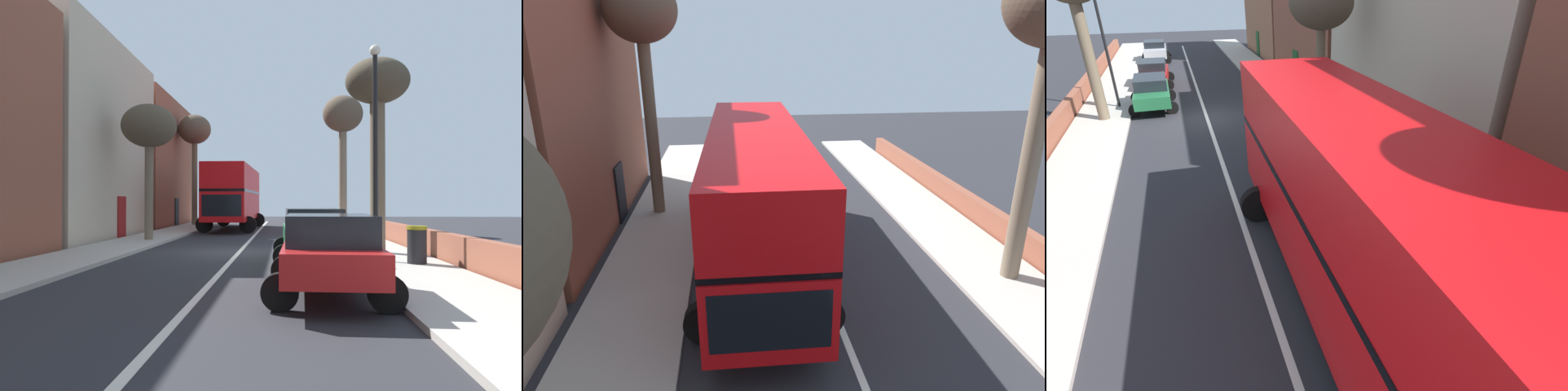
# 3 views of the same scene
# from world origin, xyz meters

# --- Properties ---
(double_decker_bus) EXTENTS (3.72, 11.07, 4.06)m
(double_decker_bus) POSITION_xyz_m (-1.70, 13.98, 2.35)
(double_decker_bus) COLOR red
(double_decker_bus) RESTS_ON ground
(street_tree_left_2) EXTENTS (2.47, 2.47, 8.33)m
(street_tree_left_2) POSITION_xyz_m (-5.19, 18.33, 7.02)
(street_tree_left_2) COLOR brown
(street_tree_left_2) RESTS_ON sidewalk_left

